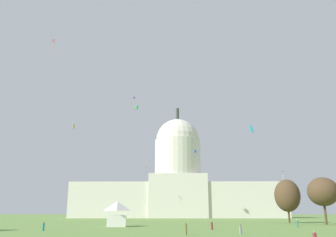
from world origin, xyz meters
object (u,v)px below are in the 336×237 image
(tree_east_near, at_px, (323,192))
(person_teal_mid_right, at_px, (43,227))
(capitol_building, at_px, (178,184))
(person_grey_back_left, at_px, (240,229))
(kite_violet_high, at_px, (134,98))
(person_olive_back_center, at_px, (186,229))
(person_maroon_front_center, at_px, (212,226))
(kite_white_low, at_px, (283,173))
(kite_green_high, at_px, (137,107))
(kite_blue_mid, at_px, (195,151))
(kite_gold_mid, at_px, (74,126))
(kite_cyan_mid, at_px, (251,129))
(tree_east_mid, at_px, (287,196))
(kite_pink_high, at_px, (53,42))
(person_teal_back_right, at_px, (297,224))
(kite_red_mid, at_px, (145,168))
(event_tent, at_px, (117,214))

(tree_east_near, distance_m, person_teal_mid_right, 71.55)
(capitol_building, xyz_separation_m, person_grey_back_left, (8.66, -137.69, -17.11))
(capitol_building, height_order, kite_violet_high, capitol_building)
(person_olive_back_center, relative_size, person_maroon_front_center, 1.12)
(kite_white_low, xyz_separation_m, kite_green_high, (-52.92, 30.34, 32.17))
(person_grey_back_left, height_order, kite_blue_mid, kite_blue_mid)
(person_teal_mid_right, xyz_separation_m, kite_gold_mid, (0.31, 12.95, 21.69))
(capitol_building, height_order, kite_white_low, capitol_building)
(kite_green_high, distance_m, kite_cyan_mid, 95.82)
(person_teal_mid_right, height_order, kite_green_high, kite_green_high)
(person_grey_back_left, relative_size, kite_cyan_mid, 1.03)
(person_grey_back_left, bearing_deg, person_maroon_front_center, 128.32)
(kite_violet_high, bearing_deg, kite_gold_mid, -26.75)
(tree_east_mid, bearing_deg, kite_pink_high, -178.62)
(kite_cyan_mid, distance_m, kite_violet_high, 104.95)
(person_teal_back_right, height_order, person_teal_mid_right, person_teal_back_right)
(person_teal_mid_right, bearing_deg, kite_gold_mid, 94.58)
(kite_red_mid, bearing_deg, kite_white_low, 57.21)
(kite_blue_mid, distance_m, kite_gold_mid, 64.86)
(tree_east_mid, bearing_deg, event_tent, -150.99)
(kite_pink_high, height_order, kite_white_low, kite_pink_high)
(person_teal_back_right, height_order, kite_pink_high, kite_pink_high)
(kite_pink_high, height_order, kite_blue_mid, kite_pink_high)
(person_olive_back_center, distance_m, kite_gold_mid, 40.83)
(person_teal_mid_right, distance_m, kite_cyan_mid, 41.62)
(capitol_building, height_order, kite_gold_mid, capitol_building)
(person_teal_back_right, xyz_separation_m, person_grey_back_left, (-16.40, -22.49, -0.13))
(person_grey_back_left, bearing_deg, kite_violet_high, 130.03)
(kite_white_low, relative_size, kite_gold_mid, 2.77)
(tree_east_near, height_order, person_teal_mid_right, tree_east_near)
(capitol_building, xyz_separation_m, kite_violet_high, (-20.53, -39.66, 37.00))
(person_teal_back_right, distance_m, kite_pink_high, 94.21)
(kite_green_high, bearing_deg, kite_blue_mid, 173.28)
(kite_white_low, relative_size, kite_green_high, 2.57)
(event_tent, distance_m, person_teal_back_right, 40.30)
(person_olive_back_center, relative_size, kite_blue_mid, 0.57)
(capitol_building, bearing_deg, person_teal_mid_right, -100.96)
(tree_east_near, distance_m, kite_violet_high, 95.01)
(kite_cyan_mid, bearing_deg, person_olive_back_center, 51.79)
(event_tent, distance_m, tree_east_mid, 54.87)
(event_tent, relative_size, kite_blue_mid, 1.95)
(event_tent, relative_size, person_teal_back_right, 3.43)
(person_olive_back_center, xyz_separation_m, person_grey_back_left, (8.65, 3.54, -0.13))
(capitol_building, height_order, person_grey_back_left, capitol_building)
(event_tent, relative_size, kite_white_low, 1.67)
(capitol_building, xyz_separation_m, kite_green_high, (-18.44, -46.67, 30.23))
(kite_blue_mid, bearing_deg, person_maroon_front_center, -14.90)
(kite_cyan_mid, bearing_deg, kite_red_mid, -59.04)
(person_olive_back_center, xyz_separation_m, person_teal_mid_right, (-25.21, 11.13, -0.07))
(event_tent, relative_size, person_grey_back_left, 3.98)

